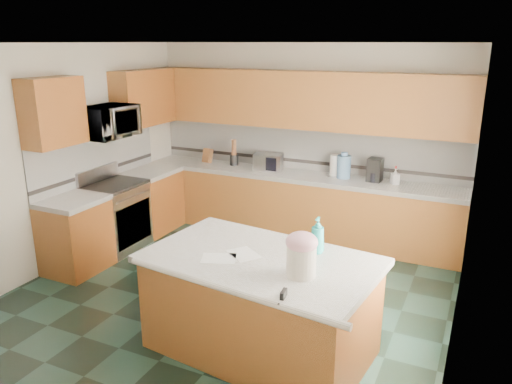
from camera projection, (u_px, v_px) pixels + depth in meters
The scene contains 52 objects.
floor at pixel (231, 294), 5.58m from camera, with size 4.60×4.60×0.00m, color black.
ceiling at pixel (226, 43), 4.80m from camera, with size 4.60×4.60×0.00m, color white.
wall_back at pixel (305, 140), 7.20m from camera, with size 4.60×0.04×2.70m, color beige.
wall_front at pixel (57, 264), 3.18m from camera, with size 4.60×0.04×2.70m, color beige.
wall_left at pixel (63, 157), 6.14m from camera, with size 0.04×4.60×2.70m, color beige.
wall_right at pixel (469, 208), 4.25m from camera, with size 0.04×4.60×2.70m, color beige.
back_base_cab at pixel (295, 206), 7.19m from camera, with size 4.60×0.60×0.86m, color #50240B.
back_countertop at pixel (296, 176), 7.06m from camera, with size 4.60×0.64×0.06m, color white.
back_upper_cab at pixel (301, 100), 6.87m from camera, with size 4.60×0.33×0.78m, color #50240B.
back_backsplash at pixel (304, 148), 7.21m from camera, with size 4.60×0.02×0.63m, color silver.
back_accent_band at pixel (303, 161), 7.26m from camera, with size 4.60×0.01×0.05m, color black.
left_base_cab_rear at pixel (152, 202), 7.39m from camera, with size 0.60×0.82×0.86m, color #50240B.
left_counter_rear at pixel (150, 172), 7.26m from camera, with size 0.64×0.82×0.06m, color white.
left_base_cab_front at pixel (76, 237), 6.07m from camera, with size 0.60×0.72×0.86m, color #50240B.
left_counter_front at pixel (72, 201), 5.93m from camera, with size 0.64×0.72×0.06m, color white.
left_backsplash at pixel (97, 157), 6.63m from camera, with size 0.02×2.30×0.63m, color silver.
left_accent_band at pixel (99, 171), 6.69m from camera, with size 0.01×2.30×0.05m, color black.
left_upper_cab_rear at pixel (144, 98), 7.13m from camera, with size 0.33×1.09×0.78m, color #50240B.
left_upper_cab_front at pixel (53, 112), 5.68m from camera, with size 0.33×0.72×0.78m, color #50240B.
range_body at pixel (116, 218), 6.70m from camera, with size 0.60×0.76×0.88m, color #B7B7BC.
range_oven_door at pixel (134, 224), 6.60m from camera, with size 0.02×0.68×0.55m, color black.
range_cooktop at pixel (113, 185), 6.57m from camera, with size 0.62×0.78×0.04m, color black.
range_handle at pixel (134, 197), 6.47m from camera, with size 0.02×0.02×0.66m, color #B7B7BC.
range_backguard at pixel (97, 174), 6.64m from camera, with size 0.06×0.76×0.18m, color #B7B7BC.
microwave at pixel (108, 122), 6.33m from camera, with size 0.73×0.50×0.41m, color #B7B7BC.
island_base at pixel (260, 307), 4.46m from camera, with size 1.90×1.08×0.86m, color #50240B.
island_top at pixel (260, 260), 4.33m from camera, with size 2.00×1.18×0.06m, color white.
island_bullnose at pixel (228, 290), 3.82m from camera, with size 0.06×0.06×2.00m, color white.
treat_jar at pixel (301, 261), 3.95m from camera, with size 0.24×0.24×0.25m, color silver.
treat_jar_lid at pixel (302, 242), 3.90m from camera, with size 0.26×0.26×0.16m, color #E7A0B5.
treat_jar_knob at pixel (302, 236), 3.89m from camera, with size 0.03×0.03×0.09m, color tan.
treat_jar_knob_end_l at pixel (297, 235), 3.90m from camera, with size 0.05×0.05×0.05m, color tan.
treat_jar_knob_end_r at pixel (307, 237), 3.87m from camera, with size 0.05×0.05×0.05m, color tan.
soap_bottle_island at pixel (318, 235), 4.37m from camera, with size 0.13×0.13×0.33m, color teal.
paper_sheet_a at pixel (219, 258), 4.30m from camera, with size 0.29×0.22×0.00m, color white.
paper_sheet_b at pixel (244, 254), 4.38m from camera, with size 0.29×0.22×0.00m, color white.
clamp_body at pixel (284, 296), 3.64m from camera, with size 0.03×0.10×0.09m, color black.
clamp_handle at pixel (280, 302), 3.59m from camera, with size 0.02×0.02×0.07m, color black.
knife_block at pixel (208, 156), 7.66m from camera, with size 0.12×0.10×0.22m, color #472814.
utensil_crock at pixel (234, 160), 7.51m from camera, with size 0.13×0.13×0.16m, color black.
utensil_bundle at pixel (234, 147), 7.46m from camera, with size 0.07×0.07×0.23m, color #472814.
toaster_oven at pixel (268, 162), 7.24m from camera, with size 0.40×0.27×0.23m, color #B7B7BC.
toaster_oven_door at pixel (265, 164), 7.13m from camera, with size 0.36×0.01×0.19m, color black.
paper_towel at pixel (335, 166), 6.88m from camera, with size 0.13×0.13×0.30m, color white.
paper_towel_base at pixel (334, 176), 6.92m from camera, with size 0.20×0.20×0.01m, color #B7B7BC.
water_jug at pixel (344, 167), 6.78m from camera, with size 0.19×0.19×0.31m, color #577EAB.
water_jug_neck at pixel (344, 154), 6.73m from camera, with size 0.09×0.09×0.04m, color #577EAB.
coffee_maker at pixel (375, 170), 6.63m from camera, with size 0.18×0.20×0.31m, color black.
coffee_carafe at pixel (374, 177), 6.62m from camera, with size 0.13×0.13×0.13m, color black.
soap_bottle_back at pixel (395, 176), 6.51m from camera, with size 0.09×0.10×0.21m, color white.
soap_back_cap at pixel (396, 167), 6.47m from camera, with size 0.02×0.02×0.03m, color red.
window_light_proxy at pixel (466, 198), 4.04m from camera, with size 0.02×1.40×1.10m, color white.
Camera 1 is at (2.39, -4.41, 2.71)m, focal length 35.00 mm.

